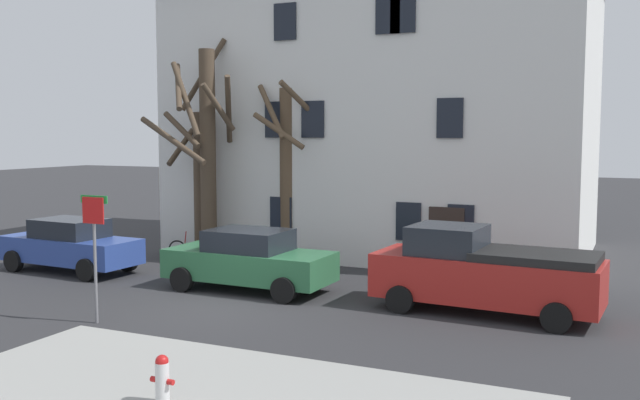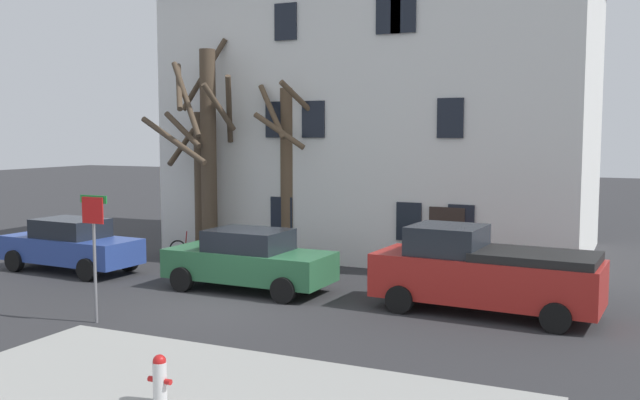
{
  "view_description": "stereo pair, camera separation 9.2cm",
  "coord_description": "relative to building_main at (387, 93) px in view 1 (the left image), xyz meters",
  "views": [
    {
      "loc": [
        9.48,
        -14.82,
        4.34
      ],
      "look_at": [
        1.33,
        3.02,
        2.49
      ],
      "focal_mm": 39.68,
      "sensor_mm": 36.0,
      "label": 1
    },
    {
      "loc": [
        9.56,
        -14.78,
        4.34
      ],
      "look_at": [
        1.33,
        3.02,
        2.49
      ],
      "focal_mm": 39.68,
      "sensor_mm": 36.0,
      "label": 2
    }
  ],
  "objects": [
    {
      "name": "car_blue_sedan",
      "position": [
        -7.43,
        -8.69,
        -5.03
      ],
      "size": [
        4.69,
        2.15,
        1.67
      ],
      "color": "#2D4799",
      "rests_on": "ground_plane"
    },
    {
      "name": "building_main",
      "position": [
        0.0,
        0.0,
        0.0
      ],
      "size": [
        15.07,
        9.14,
        11.59
      ],
      "color": "white",
      "rests_on": "ground_plane"
    },
    {
      "name": "tree_bare_mid",
      "position": [
        -4.46,
        -5.41,
        -1.94
      ],
      "size": [
        2.5,
        2.57,
        7.6
      ],
      "color": "#4C3D2D",
      "rests_on": "ground_plane"
    },
    {
      "name": "fire_hydrant",
      "position": [
        2.12,
        -16.65,
        -5.35
      ],
      "size": [
        0.42,
        0.22,
        0.77
      ],
      "color": "silver",
      "rests_on": "sidewalk_slab"
    },
    {
      "name": "ground_plane",
      "position": [
        -0.63,
        -10.58,
        -5.87
      ],
      "size": [
        120.0,
        120.0,
        0.0
      ],
      "primitive_type": "plane",
      "color": "#2D2D30"
    },
    {
      "name": "car_green_sedan",
      "position": [
        -0.96,
        -8.68,
        -5.02
      ],
      "size": [
        4.71,
        2.14,
        1.7
      ],
      "color": "#2D6B42",
      "rests_on": "ground_plane"
    },
    {
      "name": "tree_bare_far",
      "position": [
        -2.06,
        -4.23,
        -2.57
      ],
      "size": [
        2.5,
        2.5,
        7.21
      ],
      "color": "brown",
      "rests_on": "ground_plane"
    },
    {
      "name": "tree_bare_near",
      "position": [
        -5.16,
        -4.94,
        -3.09
      ],
      "size": [
        2.82,
        2.57,
        5.09
      ],
      "color": "#4C3D2D",
      "rests_on": "ground_plane"
    },
    {
      "name": "pickup_truck_red",
      "position": [
        5.45,
        -8.47,
        -4.86
      ],
      "size": [
        5.46,
        2.41,
        2.08
      ],
      "color": "#AD231E",
      "rests_on": "ground_plane"
    },
    {
      "name": "street_sign_pole",
      "position": [
        -2.42,
        -13.09,
        -3.82
      ],
      "size": [
        0.76,
        0.07,
        2.94
      ],
      "color": "slate",
      "rests_on": "ground_plane"
    },
    {
      "name": "bicycle_leaning",
      "position": [
        -4.99,
        -5.69,
        -5.5
      ],
      "size": [
        1.75,
        0.2,
        1.03
      ],
      "color": "black",
      "rests_on": "ground_plane"
    }
  ]
}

